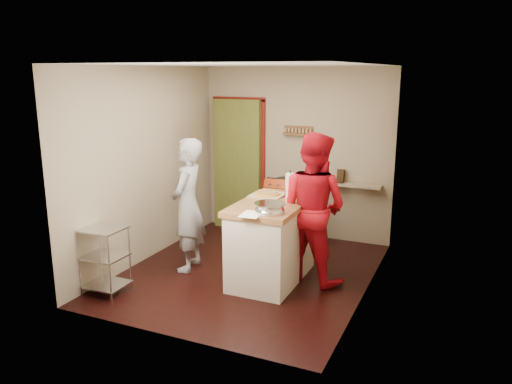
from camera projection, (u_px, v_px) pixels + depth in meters
floor at (248, 273)px, 6.43m from camera, size 3.50×3.50×0.00m
back_wall at (258, 160)px, 8.00m from camera, size 3.00×0.44×2.60m
left_wall at (147, 165)px, 6.71m from camera, size 0.04×3.50×2.60m
right_wall at (370, 185)px, 5.53m from camera, size 0.04×3.50×2.60m
ceiling at (247, 64)px, 5.81m from camera, size 3.00×3.50×0.02m
stove at (290, 212)px, 7.57m from camera, size 0.60×0.63×1.00m
wire_shelving at (104, 257)px, 5.76m from camera, size 0.48×0.40×0.80m
island at (272, 239)px, 6.11m from camera, size 0.78×1.40×1.30m
person_stripe at (188, 205)px, 6.38m from camera, size 0.52×0.69×1.72m
person_red at (313, 208)px, 6.04m from camera, size 1.05×0.92×1.84m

